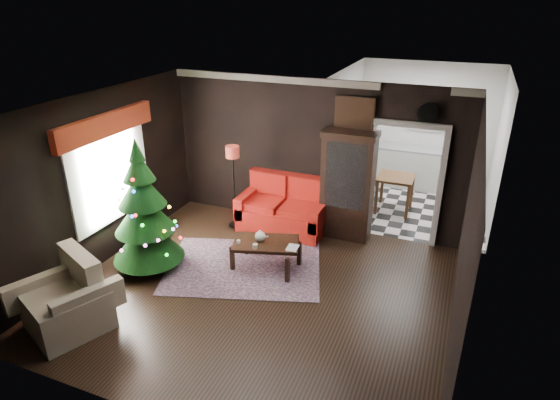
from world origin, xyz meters
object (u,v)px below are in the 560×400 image
at_px(armchair, 65,298).
at_px(teapot, 260,236).
at_px(loveseat, 283,205).
at_px(curio_cabinet, 347,188).
at_px(kitchen_table, 394,194).
at_px(wall_clock, 428,112).
at_px(floor_lamp, 234,187).
at_px(christmas_tree, 143,210).
at_px(coffee_table, 266,254).

height_order(armchair, teapot, armchair).
relative_size(loveseat, curio_cabinet, 0.89).
bearing_deg(armchair, loveseat, 90.17).
relative_size(curio_cabinet, kitchen_table, 2.53).
bearing_deg(armchair, wall_clock, 69.77).
xyz_separation_m(curio_cabinet, wall_clock, (1.20, 0.18, 1.43)).
bearing_deg(loveseat, teapot, -83.73).
xyz_separation_m(curio_cabinet, floor_lamp, (-2.04, -0.47, -0.12)).
bearing_deg(kitchen_table, christmas_tree, -131.71).
distance_m(loveseat, floor_lamp, 0.98).
relative_size(wall_clock, kitchen_table, 0.43).
distance_m(christmas_tree, wall_clock, 4.79).
xyz_separation_m(loveseat, wall_clock, (2.35, 0.40, 1.88)).
relative_size(loveseat, teapot, 8.61).
height_order(floor_lamp, coffee_table, floor_lamp).
xyz_separation_m(curio_cabinet, armchair, (-2.77, -3.96, -0.49)).
height_order(loveseat, wall_clock, wall_clock).
relative_size(coffee_table, wall_clock, 3.25).
relative_size(curio_cabinet, christmas_tree, 0.88).
distance_m(curio_cabinet, armchair, 4.85).
relative_size(armchair, wall_clock, 3.14).
bearing_deg(armchair, coffee_table, 75.36).
xyz_separation_m(loveseat, curio_cabinet, (1.15, 0.22, 0.45)).
relative_size(curio_cabinet, teapot, 9.62).
bearing_deg(floor_lamp, loveseat, 15.99).
bearing_deg(wall_clock, armchair, -133.81).
height_order(curio_cabinet, kitchen_table, curio_cabinet).
xyz_separation_m(curio_cabinet, kitchen_table, (0.65, 1.43, -0.57)).
relative_size(armchair, coffee_table, 0.97).
bearing_deg(christmas_tree, wall_clock, 32.62).
xyz_separation_m(coffee_table, kitchen_table, (1.56, 3.02, 0.13)).
relative_size(curio_cabinet, coffee_table, 1.83).
distance_m(christmas_tree, kitchen_table, 5.04).
distance_m(floor_lamp, teapot, 1.56).
bearing_deg(coffee_table, armchair, -128.22).
bearing_deg(kitchen_table, wall_clock, -66.25).
bearing_deg(kitchen_table, curio_cabinet, -114.44).
height_order(coffee_table, teapot, teapot).
bearing_deg(coffee_table, christmas_tree, -158.20).
xyz_separation_m(floor_lamp, christmas_tree, (-0.64, -1.82, 0.22)).
bearing_deg(wall_clock, kitchen_table, 113.75).
relative_size(loveseat, wall_clock, 5.31).
relative_size(loveseat, armchair, 1.69).
distance_m(floor_lamp, coffee_table, 1.69).
height_order(curio_cabinet, christmas_tree, christmas_tree).
xyz_separation_m(coffee_table, wall_clock, (2.11, 1.77, 2.13)).
distance_m(floor_lamp, wall_clock, 3.65).
xyz_separation_m(floor_lamp, coffee_table, (1.13, -1.12, -0.58)).
bearing_deg(curio_cabinet, armchair, -124.97).
xyz_separation_m(loveseat, coffee_table, (0.24, -1.37, -0.25)).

